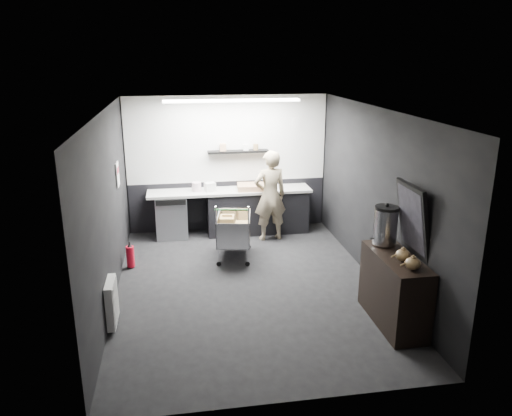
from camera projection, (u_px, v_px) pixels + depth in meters
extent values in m
plane|color=black|center=(248.00, 286.00, 7.77)|extent=(5.50, 5.50, 0.00)
plane|color=silver|center=(247.00, 110.00, 6.97)|extent=(5.50, 5.50, 0.00)
plane|color=black|center=(228.00, 164.00, 9.96)|extent=(5.50, 0.00, 5.50)
plane|color=black|center=(290.00, 284.00, 4.77)|extent=(5.50, 0.00, 5.50)
plane|color=black|center=(108.00, 209.00, 7.06)|extent=(0.00, 5.50, 5.50)
plane|color=black|center=(376.00, 197.00, 7.68)|extent=(0.00, 5.50, 5.50)
cube|color=silver|center=(227.00, 139.00, 9.79)|extent=(3.95, 0.02, 1.70)
cube|color=black|center=(228.00, 205.00, 10.19)|extent=(3.95, 0.02, 1.00)
cube|color=black|center=(238.00, 151.00, 9.79)|extent=(1.20, 0.22, 0.04)
cylinder|color=silver|center=(297.00, 122.00, 9.91)|extent=(0.20, 0.03, 0.20)
cube|color=silver|center=(118.00, 174.00, 8.22)|extent=(0.02, 0.30, 0.40)
cube|color=red|center=(118.00, 170.00, 8.20)|extent=(0.02, 0.22, 0.10)
cube|color=silver|center=(112.00, 302.00, 6.51)|extent=(0.10, 0.50, 0.60)
cube|color=white|center=(232.00, 101.00, 8.72)|extent=(2.40, 0.20, 0.04)
cube|color=black|center=(257.00, 212.00, 10.01)|extent=(2.00, 0.56, 0.85)
cube|color=#B7B7B2|center=(230.00, 191.00, 9.79)|extent=(3.20, 0.60, 0.05)
cube|color=#9EA0A5|center=(172.00, 216.00, 9.74)|extent=(0.60, 0.58, 0.85)
cube|color=black|center=(171.00, 203.00, 9.35)|extent=(0.56, 0.02, 0.10)
imported|color=beige|center=(270.00, 196.00, 9.48)|extent=(0.69, 0.51, 1.75)
cube|color=silver|center=(234.00, 240.00, 8.77)|extent=(0.71, 0.96, 0.02)
cube|color=silver|center=(218.00, 229.00, 8.66)|extent=(0.17, 0.87, 0.46)
cube|color=silver|center=(249.00, 227.00, 8.75)|extent=(0.17, 0.87, 0.46)
cube|color=silver|center=(237.00, 237.00, 8.30)|extent=(0.56, 0.12, 0.46)
cube|color=silver|center=(231.00, 220.00, 9.11)|extent=(0.56, 0.12, 0.46)
cylinder|color=silver|center=(223.00, 257.00, 8.40)|extent=(0.02, 0.02, 0.31)
cylinder|color=silver|center=(251.00, 255.00, 8.48)|extent=(0.02, 0.02, 0.31)
cylinder|color=silver|center=(218.00, 241.00, 9.15)|extent=(0.02, 0.02, 0.31)
cylinder|color=silver|center=(245.00, 239.00, 9.23)|extent=(0.02, 0.02, 0.31)
cylinder|color=#23802C|center=(237.00, 210.00, 8.10)|extent=(0.56, 0.13, 0.03)
cube|color=olive|center=(226.00, 227.00, 8.79)|extent=(0.30, 0.35, 0.39)
cube|color=olive|center=(243.00, 232.00, 8.62)|extent=(0.27, 0.32, 0.35)
cylinder|color=black|center=(223.00, 265.00, 8.44)|extent=(0.09, 0.04, 0.08)
cylinder|color=black|center=(219.00, 247.00, 9.19)|extent=(0.09, 0.04, 0.08)
cylinder|color=black|center=(251.00, 263.00, 8.52)|extent=(0.09, 0.04, 0.08)
cylinder|color=black|center=(245.00, 246.00, 9.27)|extent=(0.09, 0.04, 0.08)
cube|color=black|center=(394.00, 290.00, 6.58)|extent=(0.48, 1.27, 0.95)
cylinder|color=silver|center=(385.00, 227.00, 6.76)|extent=(0.32, 0.32, 0.49)
cylinder|color=black|center=(387.00, 208.00, 6.68)|extent=(0.32, 0.32, 0.04)
sphere|color=black|center=(387.00, 205.00, 6.67)|extent=(0.05, 0.05, 0.05)
ellipsoid|color=brown|center=(403.00, 255.00, 6.26)|extent=(0.19, 0.19, 0.15)
ellipsoid|color=brown|center=(413.00, 264.00, 6.01)|extent=(0.19, 0.19, 0.15)
cube|color=black|center=(413.00, 220.00, 6.38)|extent=(0.21, 0.74, 0.95)
cube|color=black|center=(411.00, 220.00, 6.37)|extent=(0.15, 0.63, 0.81)
cylinder|color=red|center=(130.00, 257.00, 8.36)|extent=(0.13, 0.13, 0.36)
cone|color=black|center=(130.00, 245.00, 8.31)|extent=(0.09, 0.09, 0.05)
cylinder|color=black|center=(129.00, 243.00, 8.29)|extent=(0.03, 0.03, 0.05)
cube|color=tan|center=(251.00, 187.00, 9.78)|extent=(0.58, 0.46, 0.11)
cylinder|color=silver|center=(197.00, 187.00, 9.65)|extent=(0.18, 0.18, 0.18)
cube|color=silver|center=(210.00, 187.00, 9.65)|extent=(0.23, 0.21, 0.17)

